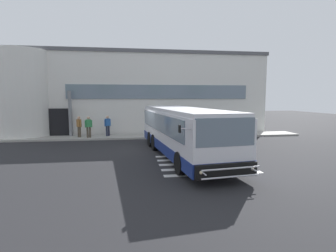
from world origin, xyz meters
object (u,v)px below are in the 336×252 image
bus_main_foreground (182,133)px  passenger_at_curb_edge (108,125)px  entry_support_column (70,114)px  passenger_by_doorway (89,126)px  passenger_near_column (79,126)px

bus_main_foreground → passenger_at_curb_edge: bearing=122.6°
entry_support_column → passenger_by_doorway: 2.11m
bus_main_foreground → passenger_near_column: bearing=134.4°
entry_support_column → passenger_near_column: size_ratio=2.21×
bus_main_foreground → passenger_near_column: bus_main_foreground is taller
bus_main_foreground → entry_support_column: bearing=134.7°
entry_support_column → passenger_near_column: 1.42m
passenger_by_doorway → entry_support_column: bearing=146.4°
passenger_near_column → bus_main_foreground: bearing=-45.6°
entry_support_column → passenger_by_doorway: bearing=-33.6°
passenger_by_doorway → bus_main_foreground: bearing=-47.7°
passenger_near_column → passenger_at_curb_edge: 2.22m
passenger_by_doorway → passenger_at_curb_edge: same height
passenger_near_column → passenger_by_doorway: 0.85m
bus_main_foreground → passenger_by_doorway: bus_main_foreground is taller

